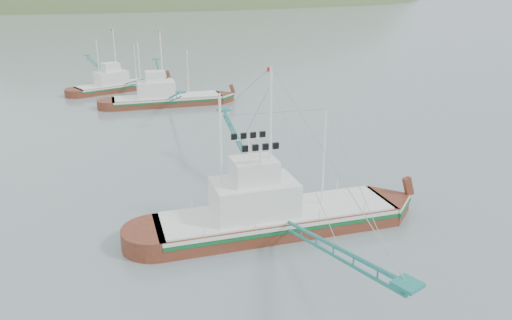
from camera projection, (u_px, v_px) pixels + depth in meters
ground at (311, 227)px, 34.06m from camera, size 1200.00×1200.00×0.00m
main_boat at (275, 197)px, 32.97m from camera, size 16.63×28.15×11.86m
bg_boat_far at (119, 82)px, 77.40m from camera, size 13.83×24.95×10.09m
bg_boat_right at (166, 89)px, 67.76m from camera, size 15.10×25.54×10.78m
headland_right at (178, 1)px, 492.21m from camera, size 684.00×432.00×306.00m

